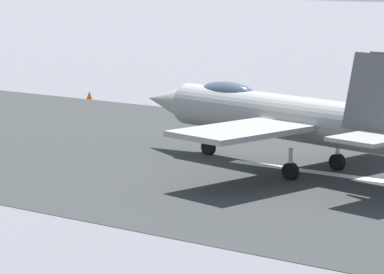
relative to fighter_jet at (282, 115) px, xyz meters
The scene contains 5 objects.
ground_plane 2.59m from the fighter_jet, 166.39° to the right, with size 400.00×400.00×0.00m, color slate.
runway_strip 2.58m from the fighter_jet, 166.72° to the right, with size 240.00×26.00×0.02m.
fighter_jet is the anchor object (origin of this frame).
marker_cone_mid 13.94m from the fighter_jet, 77.14° to the right, with size 0.44×0.44×0.55m, color orange.
marker_cone_far 27.66m from the fighter_jet, 29.11° to the right, with size 0.44×0.44×0.55m, color orange.
Camera 1 is at (-24.12, 40.31, 9.26)m, focal length 97.68 mm.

